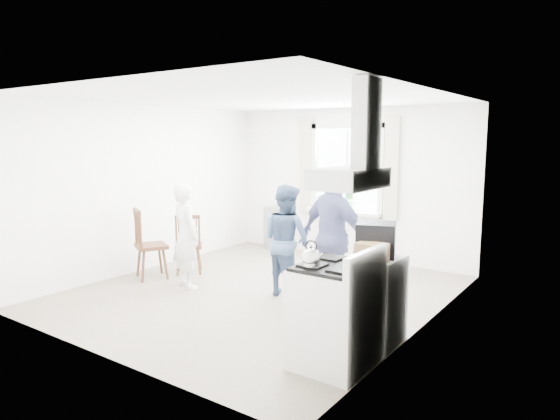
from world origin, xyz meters
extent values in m
cube|color=gray|center=(0.00, 0.00, -0.01)|extent=(4.62, 5.12, 0.02)
cube|color=white|center=(0.00, 2.52, 1.30)|extent=(4.62, 0.04, 2.64)
cube|color=white|center=(0.00, -2.52, 1.30)|extent=(4.62, 0.04, 2.64)
cube|color=white|center=(-2.27, 0.00, 1.30)|extent=(0.04, 5.12, 2.64)
cube|color=white|center=(2.27, 0.00, 1.30)|extent=(0.04, 5.12, 2.64)
cube|color=white|center=(0.00, 0.00, 2.61)|extent=(4.62, 5.12, 0.02)
cube|color=white|center=(0.00, 2.48, 1.55)|extent=(1.20, 0.02, 1.40)
cube|color=silver|center=(0.00, 2.46, 2.29)|extent=(1.38, 0.09, 0.09)
cube|color=silver|center=(0.00, 2.46, 0.81)|extent=(1.38, 0.09, 0.09)
cube|color=silver|center=(-0.65, 2.46, 1.55)|extent=(0.09, 0.09, 1.58)
cube|color=silver|center=(0.65, 2.46, 1.55)|extent=(0.09, 0.09, 1.58)
cube|color=silver|center=(0.00, 2.38, 0.82)|extent=(1.38, 0.24, 0.06)
cube|color=beige|center=(-0.82, 2.44, 1.60)|extent=(0.24, 0.05, 1.70)
cube|color=beige|center=(0.82, 2.44, 1.60)|extent=(0.24, 0.05, 1.70)
cube|color=silver|center=(2.02, -1.35, 1.74)|extent=(0.45, 0.76, 0.18)
cube|color=silver|center=(2.17, -1.35, 2.21)|extent=(0.14, 0.30, 0.76)
cube|color=gray|center=(-1.40, 2.33, 0.40)|extent=(0.40, 0.30, 0.80)
cube|color=white|center=(1.91, -1.35, 0.46)|extent=(0.65, 0.76, 0.92)
cube|color=black|center=(1.91, -1.35, 0.94)|extent=(0.61, 0.72, 0.03)
cube|color=white|center=(2.20, -1.35, 1.02)|extent=(0.06, 0.76, 0.20)
cylinder|color=silver|center=(1.56, -1.35, 0.70)|extent=(0.02, 0.61, 0.02)
sphere|color=silver|center=(1.77, -1.57, 1.04)|extent=(0.17, 0.17, 0.17)
cylinder|color=silver|center=(1.77, -1.57, 0.99)|extent=(0.16, 0.16, 0.03)
torus|color=black|center=(1.77, -1.57, 1.14)|extent=(0.11, 0.04, 0.11)
cube|color=silver|center=(1.98, -0.65, 0.45)|extent=(0.50, 0.55, 0.90)
cube|color=black|center=(1.96, -0.64, 0.99)|extent=(0.48, 0.45, 0.18)
cube|color=black|center=(1.96, -0.64, 1.16)|extent=(0.48, 0.45, 0.16)
cube|color=#AB8253|center=(2.03, -0.88, 0.99)|extent=(0.30, 0.22, 0.18)
cube|color=#432515|center=(-1.52, 0.15, 0.43)|extent=(0.55, 0.55, 0.05)
cube|color=#432515|center=(-1.40, 0.02, 0.69)|extent=(0.32, 0.30, 0.52)
cylinder|color=#432515|center=(-1.52, 0.15, 0.21)|extent=(0.03, 0.03, 0.41)
cube|color=#432515|center=(-1.77, -0.38, 0.49)|extent=(0.60, 0.60, 0.05)
cube|color=#432515|center=(-1.86, -0.55, 0.78)|extent=(0.41, 0.27, 0.58)
cylinder|color=#432515|center=(-1.77, -0.38, 0.23)|extent=(0.04, 0.04, 0.46)
imported|color=white|center=(-0.99, -0.42, 0.74)|extent=(0.69, 0.69, 1.48)
imported|color=#455B80|center=(0.36, 0.10, 0.75)|extent=(0.87, 0.87, 1.49)
imported|color=navy|center=(1.08, 0.08, 0.88)|extent=(1.27, 1.27, 1.75)
imported|color=#316F37|center=(0.11, 2.36, 1.02)|extent=(0.24, 0.24, 0.34)
camera|label=1|loc=(4.02, -5.24, 2.08)|focal=32.00mm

